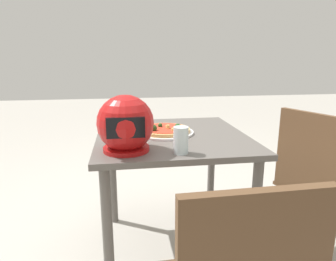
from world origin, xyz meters
TOP-DOWN VIEW (x-y plane):
  - ground_plane at (0.00, 0.00)m, footprint 14.00×14.00m
  - dining_table at (0.00, 0.00)m, footprint 0.84×0.87m
  - pizza_plate at (0.04, -0.03)m, footprint 0.34×0.34m
  - pizza at (0.04, -0.03)m, footprint 0.30×0.30m
  - motorcycle_helmet at (0.26, 0.27)m, footprint 0.27×0.27m
  - drinking_glass at (0.01, 0.34)m, footprint 0.07×0.07m
  - chair_side at (-0.79, 0.22)m, footprint 0.52×0.52m

SIDE VIEW (x-z plane):
  - ground_plane at x=0.00m, z-range 0.00..0.00m
  - chair_side at x=-0.79m, z-range 0.06..0.96m
  - dining_table at x=0.00m, z-range 0.27..1.01m
  - pizza_plate at x=0.04m, z-range 0.75..0.76m
  - pizza at x=0.04m, z-range 0.74..0.80m
  - drinking_glass at x=0.01m, z-range 0.75..0.87m
  - motorcycle_helmet at x=0.26m, z-range 0.74..1.01m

